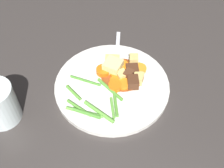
{
  "coord_description": "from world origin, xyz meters",
  "views": [
    {
      "loc": [
        -0.35,
        -0.23,
        0.52
      ],
      "look_at": [
        0.0,
        0.0,
        0.01
      ],
      "focal_mm": 45.29,
      "sensor_mm": 36.0,
      "label": 1
    }
  ],
  "objects_px": {
    "potato_chunk_4": "(134,60)",
    "meat_chunk_1": "(133,82)",
    "potato_chunk_3": "(113,67)",
    "potato_chunk_0": "(138,78)",
    "carrot_slice_4": "(124,84)",
    "carrot_slice_5": "(139,69)",
    "meat_chunk_2": "(132,70)",
    "carrot_slice_1": "(121,66)",
    "carrot_slice_6": "(116,73)",
    "potato_chunk_2": "(122,75)",
    "dinner_plate": "(112,86)",
    "carrot_slice_0": "(115,86)",
    "meat_chunk_0": "(129,75)",
    "carrot_slice_3": "(116,81)",
    "potato_chunk_1": "(112,62)",
    "carrot_slice_2": "(103,71)"
  },
  "relations": [
    {
      "from": "potato_chunk_0",
      "to": "potato_chunk_4",
      "type": "relative_size",
      "value": 1.13
    },
    {
      "from": "potato_chunk_2",
      "to": "meat_chunk_2",
      "type": "relative_size",
      "value": 0.81
    },
    {
      "from": "meat_chunk_1",
      "to": "carrot_slice_0",
      "type": "bearing_deg",
      "value": 132.49
    },
    {
      "from": "carrot_slice_1",
      "to": "carrot_slice_6",
      "type": "relative_size",
      "value": 1.07
    },
    {
      "from": "carrot_slice_4",
      "to": "carrot_slice_5",
      "type": "xyz_separation_m",
      "value": [
        0.06,
        -0.01,
        -0.0
      ]
    },
    {
      "from": "dinner_plate",
      "to": "meat_chunk_1",
      "type": "bearing_deg",
      "value": -62.25
    },
    {
      "from": "carrot_slice_4",
      "to": "carrot_slice_5",
      "type": "height_order",
      "value": "carrot_slice_4"
    },
    {
      "from": "carrot_slice_3",
      "to": "potato_chunk_1",
      "type": "distance_m",
      "value": 0.05
    },
    {
      "from": "carrot_slice_3",
      "to": "potato_chunk_3",
      "type": "distance_m",
      "value": 0.04
    },
    {
      "from": "dinner_plate",
      "to": "carrot_slice_0",
      "type": "relative_size",
      "value": 8.86
    },
    {
      "from": "carrot_slice_6",
      "to": "potato_chunk_4",
      "type": "distance_m",
      "value": 0.06
    },
    {
      "from": "carrot_slice_6",
      "to": "potato_chunk_1",
      "type": "distance_m",
      "value": 0.03
    },
    {
      "from": "potato_chunk_0",
      "to": "meat_chunk_2",
      "type": "distance_m",
      "value": 0.03
    },
    {
      "from": "meat_chunk_1",
      "to": "carrot_slice_6",
      "type": "bearing_deg",
      "value": 81.7
    },
    {
      "from": "potato_chunk_0",
      "to": "potato_chunk_2",
      "type": "distance_m",
      "value": 0.04
    },
    {
      "from": "carrot_slice_0",
      "to": "potato_chunk_0",
      "type": "xyz_separation_m",
      "value": [
        0.05,
        -0.03,
        0.0
      ]
    },
    {
      "from": "potato_chunk_2",
      "to": "carrot_slice_3",
      "type": "bearing_deg",
      "value": 173.33
    },
    {
      "from": "potato_chunk_0",
      "to": "meat_chunk_2",
      "type": "xyz_separation_m",
      "value": [
        0.01,
        0.02,
        0.0
      ]
    },
    {
      "from": "potato_chunk_4",
      "to": "carrot_slice_4",
      "type": "bearing_deg",
      "value": -166.96
    },
    {
      "from": "potato_chunk_0",
      "to": "meat_chunk_2",
      "type": "bearing_deg",
      "value": 61.08
    },
    {
      "from": "carrot_slice_3",
      "to": "carrot_slice_6",
      "type": "relative_size",
      "value": 0.93
    },
    {
      "from": "potato_chunk_4",
      "to": "meat_chunk_1",
      "type": "distance_m",
      "value": 0.07
    },
    {
      "from": "potato_chunk_2",
      "to": "meat_chunk_0",
      "type": "relative_size",
      "value": 1.04
    },
    {
      "from": "potato_chunk_1",
      "to": "potato_chunk_3",
      "type": "relative_size",
      "value": 0.88
    },
    {
      "from": "carrot_slice_0",
      "to": "carrot_slice_6",
      "type": "relative_size",
      "value": 0.95
    },
    {
      "from": "dinner_plate",
      "to": "carrot_slice_5",
      "type": "xyz_separation_m",
      "value": [
        0.07,
        -0.03,
        0.01
      ]
    },
    {
      "from": "carrot_slice_0",
      "to": "carrot_slice_6",
      "type": "height_order",
      "value": "carrot_slice_0"
    },
    {
      "from": "carrot_slice_2",
      "to": "carrot_slice_4",
      "type": "distance_m",
      "value": 0.06
    },
    {
      "from": "carrot_slice_0",
      "to": "potato_chunk_4",
      "type": "height_order",
      "value": "potato_chunk_4"
    },
    {
      "from": "carrot_slice_2",
      "to": "potato_chunk_2",
      "type": "bearing_deg",
      "value": -77.84
    },
    {
      "from": "potato_chunk_1",
      "to": "meat_chunk_2",
      "type": "bearing_deg",
      "value": -82.28
    },
    {
      "from": "potato_chunk_4",
      "to": "meat_chunk_1",
      "type": "relative_size",
      "value": 0.82
    },
    {
      "from": "potato_chunk_0",
      "to": "meat_chunk_0",
      "type": "distance_m",
      "value": 0.02
    },
    {
      "from": "potato_chunk_2",
      "to": "meat_chunk_0",
      "type": "distance_m",
      "value": 0.02
    },
    {
      "from": "dinner_plate",
      "to": "carrot_slice_6",
      "type": "distance_m",
      "value": 0.03
    },
    {
      "from": "dinner_plate",
      "to": "carrot_slice_5",
      "type": "bearing_deg",
      "value": -23.39
    },
    {
      "from": "dinner_plate",
      "to": "potato_chunk_2",
      "type": "height_order",
      "value": "potato_chunk_2"
    },
    {
      "from": "carrot_slice_6",
      "to": "carrot_slice_3",
      "type": "bearing_deg",
      "value": -145.69
    },
    {
      "from": "meat_chunk_2",
      "to": "carrot_slice_5",
      "type": "bearing_deg",
      "value": -27.83
    },
    {
      "from": "potato_chunk_2",
      "to": "meat_chunk_1",
      "type": "bearing_deg",
      "value": -100.19
    },
    {
      "from": "carrot_slice_1",
      "to": "meat_chunk_0",
      "type": "distance_m",
      "value": 0.04
    },
    {
      "from": "carrot_slice_3",
      "to": "meat_chunk_2",
      "type": "relative_size",
      "value": 1.01
    },
    {
      "from": "potato_chunk_3",
      "to": "potato_chunk_0",
      "type": "bearing_deg",
      "value": -86.18
    },
    {
      "from": "carrot_slice_4",
      "to": "potato_chunk_4",
      "type": "relative_size",
      "value": 1.24
    },
    {
      "from": "potato_chunk_2",
      "to": "meat_chunk_0",
      "type": "height_order",
      "value": "meat_chunk_0"
    },
    {
      "from": "carrot_slice_4",
      "to": "carrot_slice_5",
      "type": "bearing_deg",
      "value": -4.75
    },
    {
      "from": "potato_chunk_1",
      "to": "potato_chunk_0",
      "type": "bearing_deg",
      "value": -94.89
    },
    {
      "from": "carrot_slice_5",
      "to": "potato_chunk_3",
      "type": "bearing_deg",
      "value": 124.71
    },
    {
      "from": "carrot_slice_1",
      "to": "carrot_slice_6",
      "type": "bearing_deg",
      "value": -177.83
    },
    {
      "from": "potato_chunk_0",
      "to": "carrot_slice_2",
      "type": "bearing_deg",
      "value": 105.13
    }
  ]
}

